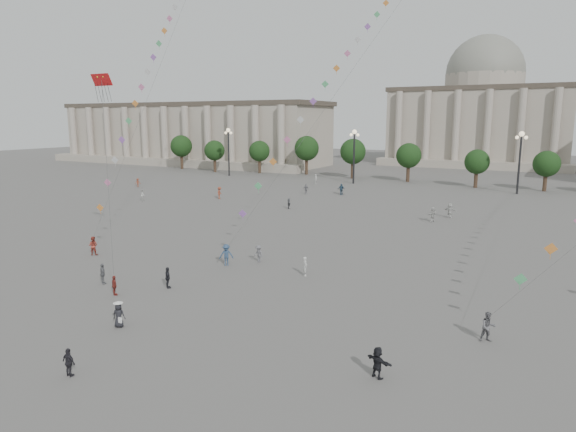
% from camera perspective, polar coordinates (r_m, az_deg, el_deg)
% --- Properties ---
extents(ground, '(360.00, 360.00, 0.00)m').
position_cam_1_polar(ground, '(36.03, -11.39, -10.16)').
color(ground, '#565351').
rests_on(ground, ground).
extents(hall_west, '(84.00, 26.22, 17.20)m').
position_cam_1_polar(hall_west, '(153.92, -10.77, 8.98)').
color(hall_west, '#A39989').
rests_on(hall_west, ground).
extents(hall_central, '(48.30, 34.30, 35.50)m').
position_cam_1_polar(hall_central, '(156.44, 20.71, 10.64)').
color(hall_central, '#A39989').
rests_on(hall_central, ground).
extents(tree_row, '(137.12, 5.12, 8.00)m').
position_cam_1_polar(tree_row, '(106.21, 16.54, 6.36)').
color(tree_row, '#36271B').
rests_on(tree_row, ground).
extents(lamp_post_far_west, '(2.00, 0.90, 10.65)m').
position_cam_1_polar(lamp_post_far_west, '(116.83, -6.63, 8.06)').
color(lamp_post_far_west, '#262628').
rests_on(lamp_post_far_west, ground).
extents(lamp_post_mid_west, '(2.00, 0.90, 10.65)m').
position_cam_1_polar(lamp_post_mid_west, '(102.67, 7.37, 7.67)').
color(lamp_post_mid_west, '#262628').
rests_on(lamp_post_mid_west, ground).
extents(lamp_post_mid_east, '(2.00, 0.90, 10.65)m').
position_cam_1_polar(lamp_post_mid_east, '(96.08, 24.41, 6.60)').
color(lamp_post_mid_east, '#262628').
rests_on(lamp_post_mid_east, ground).
extents(person_crowd_0, '(1.16, 1.07, 1.91)m').
position_cam_1_polar(person_crowd_0, '(87.65, 5.93, 2.98)').
color(person_crowd_0, '#31516F').
rests_on(person_crowd_0, ground).
extents(person_crowd_1, '(1.06, 1.08, 1.76)m').
position_cam_1_polar(person_crowd_1, '(84.14, -15.84, 2.25)').
color(person_crowd_1, silver).
rests_on(person_crowd_1, ground).
extents(person_crowd_2, '(1.09, 1.21, 1.63)m').
position_cam_1_polar(person_crowd_2, '(101.39, -16.35, 3.58)').
color(person_crowd_2, brown).
rests_on(person_crowd_2, ground).
extents(person_crowd_3, '(1.58, 1.01, 1.63)m').
position_cam_1_polar(person_crowd_3, '(26.88, 9.92, -15.74)').
color(person_crowd_3, black).
rests_on(person_crowd_3, ground).
extents(person_crowd_4, '(1.24, 1.83, 1.89)m').
position_cam_1_polar(person_crowd_4, '(88.08, 5.99, 3.02)').
color(person_crowd_4, '#B1B2AD').
rests_on(person_crowd_4, ground).
extents(person_crowd_6, '(1.11, 0.79, 1.57)m').
position_cam_1_polar(person_crowd_6, '(46.31, -3.29, -4.21)').
color(person_crowd_6, slate).
rests_on(person_crowd_6, ground).
extents(person_crowd_7, '(1.87, 1.09, 1.92)m').
position_cam_1_polar(person_crowd_7, '(70.01, 17.54, 0.58)').
color(person_crowd_7, silver).
rests_on(person_crowd_7, ground).
extents(person_crowd_10, '(0.49, 0.72, 1.90)m').
position_cam_1_polar(person_crowd_10, '(101.99, 3.13, 4.12)').
color(person_crowd_10, '#B4B3B0').
rests_on(person_crowd_10, ground).
extents(person_crowd_12, '(1.21, 1.39, 1.52)m').
position_cam_1_polar(person_crowd_12, '(73.61, 0.10, 1.40)').
color(person_crowd_12, slate).
rests_on(person_crowd_12, ground).
extents(person_crowd_13, '(0.64, 0.70, 1.61)m').
position_cam_1_polar(person_crowd_13, '(42.36, 1.93, -5.60)').
color(person_crowd_13, beige).
rests_on(person_crowd_13, ground).
extents(person_crowd_16, '(1.04, 0.51, 1.72)m').
position_cam_1_polar(person_crowd_16, '(88.02, 1.99, 3.01)').
color(person_crowd_16, slate).
rests_on(person_crowd_16, ground).
extents(person_crowd_17, '(1.04, 1.41, 1.95)m').
position_cam_1_polar(person_crowd_17, '(83.49, -7.61, 2.57)').
color(person_crowd_17, '#953F28').
rests_on(person_crowd_17, ground).
extents(person_crowd_21, '(1.09, 1.82, 1.87)m').
position_cam_1_polar(person_crowd_21, '(66.76, 15.77, 0.17)').
color(person_crowd_21, '#BBBAB6').
rests_on(person_crowd_21, ground).
extents(tourist_0, '(0.94, 0.73, 1.49)m').
position_cam_1_polar(tourist_0, '(39.89, -18.73, -7.33)').
color(tourist_0, maroon).
rests_on(tourist_0, ground).
extents(tourist_1, '(1.01, 0.91, 1.65)m').
position_cam_1_polar(tourist_1, '(40.37, -13.22, -6.69)').
color(tourist_1, '#222228').
rests_on(tourist_1, ground).
extents(tourist_3, '(1.03, 0.84, 1.64)m').
position_cam_1_polar(tourist_3, '(42.80, -19.89, -6.06)').
color(tourist_3, slate).
rests_on(tourist_3, ground).
extents(tourist_4, '(0.89, 0.40, 1.49)m').
position_cam_1_polar(tourist_4, '(28.84, -23.17, -14.73)').
color(tourist_4, '#232228').
rests_on(tourist_4, ground).
extents(kite_flyer_0, '(1.08, 1.00, 1.79)m').
position_cam_1_polar(kite_flyer_0, '(52.06, -20.84, -3.10)').
color(kite_flyer_0, '#9B362A').
rests_on(kite_flyer_0, ground).
extents(kite_flyer_1, '(1.42, 1.28, 1.91)m').
position_cam_1_polar(kite_flyer_1, '(45.53, -6.87, -4.31)').
color(kite_flyer_1, navy).
rests_on(kite_flyer_1, ground).
extents(kite_flyer_2, '(1.08, 1.01, 1.78)m').
position_cam_1_polar(kite_flyer_2, '(32.48, 21.34, -11.41)').
color(kite_flyer_2, '#59585D').
rests_on(kite_flyer_2, ground).
extents(hat_person, '(0.89, 0.75, 1.69)m').
position_cam_1_polar(hat_person, '(33.96, -18.30, -10.33)').
color(hat_person, black).
rests_on(hat_person, ground).
extents(dragon_kite, '(5.24, 4.07, 18.30)m').
position_cam_1_polar(dragon_kite, '(49.17, -19.92, 13.10)').
color(dragon_kite, red).
rests_on(dragon_kite, ground).
extents(kite_train_west, '(10.73, 36.18, 58.10)m').
position_cam_1_polar(kite_train_west, '(69.48, -12.49, 21.13)').
color(kite_train_west, '#3F3F3F').
rests_on(kite_train_west, ground).
extents(kite_train_mid, '(9.23, 52.06, 70.03)m').
position_cam_1_polar(kite_train_mid, '(68.40, 10.77, 21.59)').
color(kite_train_mid, '#3F3F3F').
rests_on(kite_train_mid, ground).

